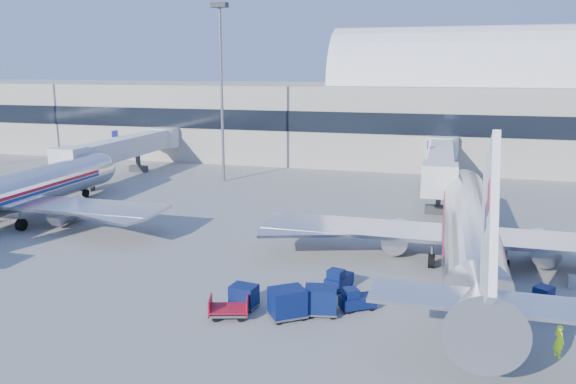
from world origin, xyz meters
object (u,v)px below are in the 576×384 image
(airliner_mid, at_px, (3,196))
(jetbridge_mid, at_px, (129,147))
(cart_train_a, at_px, (321,300))
(cart_solo_near, at_px, (479,339))
(cart_train_c, at_px, (244,296))
(jetbridge_near, at_px, (441,160))
(cart_train_b, at_px, (287,303))
(cart_open_red, at_px, (229,310))
(mast_west, at_px, (221,67))
(tug_lead, at_px, (356,300))
(ramp_worker, at_px, (559,341))
(tug_right, at_px, (550,302))
(airliner_main, at_px, (469,229))
(tug_left, at_px, (338,279))

(airliner_mid, bearing_deg, jetbridge_mid, 95.22)
(cart_train_a, distance_m, cart_solo_near, 9.38)
(cart_train_c, relative_size, cart_solo_near, 0.79)
(jetbridge_near, relative_size, cart_train_b, 10.22)
(jetbridge_near, height_order, cart_open_red, jetbridge_near)
(jetbridge_mid, distance_m, mast_west, 18.06)
(jetbridge_near, xyz_separation_m, cart_train_b, (-8.31, -38.60, -2.92))
(airliner_mid, bearing_deg, mast_west, 64.79)
(airliner_mid, height_order, tug_lead, airliner_mid)
(jetbridge_near, xyz_separation_m, tug_lead, (-4.52, -36.24, -3.28))
(jetbridge_near, relative_size, ramp_worker, 15.45)
(mast_west, distance_m, cart_open_red, 44.13)
(tug_right, relative_size, ramp_worker, 1.53)
(jetbridge_near, xyz_separation_m, ramp_worker, (6.53, -39.26, -3.04))
(jetbridge_near, distance_m, cart_train_a, 38.23)
(cart_train_c, relative_size, cart_open_red, 0.68)
(cart_solo_near, bearing_deg, cart_train_b, 143.15)
(airliner_main, distance_m, tug_left, 11.29)
(airliner_main, bearing_deg, tug_left, -141.03)
(cart_train_b, height_order, ramp_worker, cart_train_b)
(airliner_mid, distance_m, jetbridge_near, 47.55)
(jetbridge_mid, height_order, cart_train_b, jetbridge_mid)
(mast_west, relative_size, cart_solo_near, 9.60)
(airliner_main, relative_size, ramp_worker, 20.93)
(airliner_mid, bearing_deg, tug_lead, -15.81)
(airliner_mid, xyz_separation_m, cart_solo_near, (42.11, -13.88, -2.04))
(jetbridge_near, relative_size, cart_open_red, 10.15)
(jetbridge_near, bearing_deg, mast_west, -178.32)
(jetbridge_near, height_order, mast_west, mast_west)
(jetbridge_mid, relative_size, tug_left, 10.87)
(tug_left, relative_size, cart_solo_near, 1.08)
(airliner_main, xyz_separation_m, cart_train_a, (-8.90, -11.25, -1.98))
(tug_left, relative_size, ramp_worker, 1.42)
(airliner_main, relative_size, cart_open_red, 13.75)
(jetbridge_mid, bearing_deg, airliner_mid, -84.78)
(cart_solo_near, bearing_deg, cart_train_c, 141.97)
(jetbridge_mid, relative_size, cart_train_b, 10.22)
(airliner_mid, xyz_separation_m, mast_west, (12.00, 25.49, 11.87))
(airliner_main, distance_m, mast_west, 41.12)
(tug_lead, bearing_deg, airliner_mid, 131.62)
(airliner_main, bearing_deg, cart_solo_near, -89.55)
(jetbridge_mid, bearing_deg, cart_open_red, -52.46)
(airliner_main, xyz_separation_m, tug_left, (-8.60, -6.96, -2.24))
(airliner_mid, relative_size, tug_left, 14.72)
(jetbridge_near, height_order, tug_right, jetbridge_near)
(airliner_main, distance_m, cart_open_red, 19.42)
(mast_west, xyz_separation_m, tug_lead, (23.08, -35.43, -14.14))
(mast_west, relative_size, cart_train_c, 12.22)
(airliner_main, relative_size, tug_lead, 15.32)
(jetbridge_near, bearing_deg, tug_left, -100.56)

